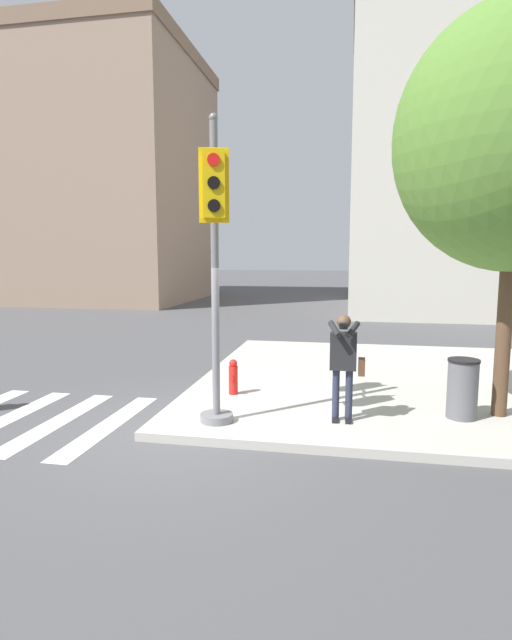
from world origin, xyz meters
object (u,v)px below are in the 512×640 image
at_px(traffic_signal_pole, 215,236).
at_px(trash_bin, 462,389).
at_px(fire_hydrant, 233,377).
at_px(person_photographer, 344,358).

xyz_separation_m(traffic_signal_pole, trash_bin, (3.74, 0.88, -2.36)).
relative_size(traffic_signal_pole, fire_hydrant, 6.99).
distance_m(traffic_signal_pole, trash_bin, 4.51).
xyz_separation_m(traffic_signal_pole, fire_hydrant, (-0.10, 1.53, -2.51)).
xyz_separation_m(person_photographer, fire_hydrant, (-2.02, 1.13, -0.66)).
distance_m(person_photographer, trash_bin, 1.96).
bearing_deg(traffic_signal_pole, trash_bin, 13.29).
bearing_deg(person_photographer, fire_hydrant, 150.77).
xyz_separation_m(person_photographer, trash_bin, (1.83, 0.49, -0.51)).
xyz_separation_m(traffic_signal_pole, person_photographer, (1.91, 0.40, -1.84)).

